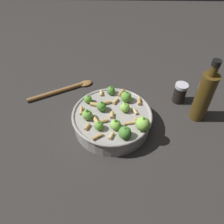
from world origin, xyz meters
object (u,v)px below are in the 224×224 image
cooking_pan (112,119)px  pepper_shaker (180,93)px  wooden_spoon (65,89)px  olive_oil_bottle (204,96)px

cooking_pan → pepper_shaker: (-0.13, 0.24, 0.00)m
wooden_spoon → cooking_pan: bearing=46.9°
pepper_shaker → wooden_spoon: size_ratio=0.32×
pepper_shaker → olive_oil_bottle: size_ratio=0.34×
cooking_pan → pepper_shaker: bearing=118.8°
pepper_shaker → wooden_spoon: pepper_shaker is taller
pepper_shaker → wooden_spoon: 0.44m
olive_oil_bottle → cooking_pan: bearing=-79.7°
cooking_pan → wooden_spoon: cooking_pan is taller
wooden_spoon → olive_oil_bottle: bearing=75.3°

